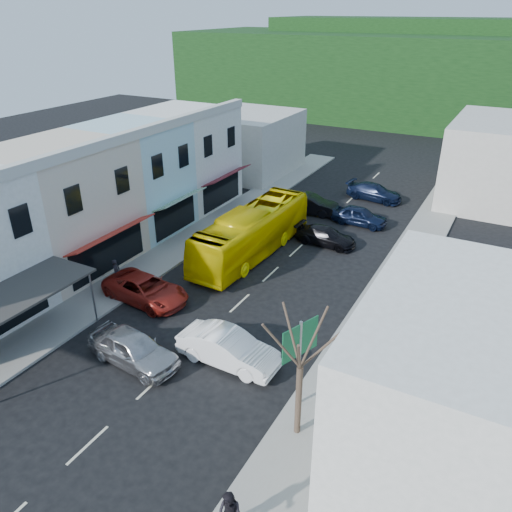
{
  "coord_description": "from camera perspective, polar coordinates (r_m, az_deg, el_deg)",
  "views": [
    {
      "loc": [
        12.64,
        -17.39,
        15.53
      ],
      "look_at": [
        0.0,
        6.0,
        2.2
      ],
      "focal_mm": 35.0,
      "sensor_mm": 36.0,
      "label": 1
    }
  ],
  "objects": [
    {
      "name": "traffic_signal",
      "position": [
        51.0,
        20.83,
        10.22
      ],
      "size": [
        1.28,
        1.42,
        5.2
      ],
      "primitive_type": null,
      "rotation": [
        0.0,
        0.0,
        2.73
      ],
      "color": "black",
      "rests_on": "ground"
    },
    {
      "name": "street_tree",
      "position": [
        19.25,
        5.07,
        -12.55
      ],
      "size": [
        3.2,
        3.2,
        6.8
      ],
      "primitive_type": null,
      "rotation": [
        0.0,
        0.0,
        -0.26
      ],
      "color": "#37291F",
      "rests_on": "ground"
    },
    {
      "name": "sidewalk_left",
      "position": [
        37.35,
        -7.23,
        1.96
      ],
      "size": [
        3.0,
        52.0,
        0.15
      ],
      "primitive_type": "cube",
      "color": "gray",
      "rests_on": "ground"
    },
    {
      "name": "sidewalk_right",
      "position": [
        31.87,
        15.5,
        -3.46
      ],
      "size": [
        3.0,
        52.0,
        0.15
      ],
      "primitive_type": "cube",
      "color": "gray",
      "rests_on": "ground"
    },
    {
      "name": "car_black_far",
      "position": [
        42.01,
        6.07,
        5.8
      ],
      "size": [
        4.57,
        2.28,
        1.4
      ],
      "primitive_type": "imported",
      "rotation": [
        0.0,
        0.0,
        1.68
      ],
      "color": "black",
      "rests_on": "ground"
    },
    {
      "name": "car_silver",
      "position": [
        25.12,
        -13.83,
        -10.46
      ],
      "size": [
        4.56,
        2.24,
        1.4
      ],
      "primitive_type": "imported",
      "rotation": [
        0.0,
        0.0,
        1.47
      ],
      "color": "#A6A6AB",
      "rests_on": "ground"
    },
    {
      "name": "hillside",
      "position": [
        84.14,
        19.72,
        19.18
      ],
      "size": [
        80.0,
        26.0,
        14.0
      ],
      "color": "black",
      "rests_on": "ground"
    },
    {
      "name": "bus",
      "position": [
        34.33,
        -0.45,
        2.6
      ],
      "size": [
        2.89,
        11.68,
        3.1
      ],
      "primitive_type": "imported",
      "rotation": [
        0.0,
        0.0,
        -0.03
      ],
      "color": "yellow",
      "rests_on": "ground"
    },
    {
      "name": "car_red",
      "position": [
        29.91,
        -12.5,
        -3.8
      ],
      "size": [
        4.76,
        2.33,
        1.4
      ],
      "primitive_type": "imported",
      "rotation": [
        0.0,
        0.0,
        1.48
      ],
      "color": "maroon",
      "rests_on": "ground"
    },
    {
      "name": "shopfront_row",
      "position": [
        35.58,
        -18.92,
        6.25
      ],
      "size": [
        8.25,
        30.0,
        8.0
      ],
      "color": "silver",
      "rests_on": "ground"
    },
    {
      "name": "pedestrian_left",
      "position": [
        31.74,
        -15.67,
        -1.69
      ],
      "size": [
        0.54,
        0.68,
        1.7
      ],
      "primitive_type": "imported",
      "rotation": [
        0.0,
        0.0,
        1.84
      ],
      "color": "black",
      "rests_on": "sidewalk_left"
    },
    {
      "name": "car_navy_mid",
      "position": [
        40.32,
        11.75,
        4.46
      ],
      "size": [
        4.46,
        1.96,
        1.4
      ],
      "primitive_type": "imported",
      "rotation": [
        0.0,
        0.0,
        1.53
      ],
      "color": "black",
      "rests_on": "ground"
    },
    {
      "name": "car_black_near",
      "position": [
        36.42,
        7.98,
        2.33
      ],
      "size": [
        4.58,
        2.06,
        1.4
      ],
      "primitive_type": "imported",
      "rotation": [
        0.0,
        0.0,
        1.52
      ],
      "color": "black",
      "rests_on": "ground"
    },
    {
      "name": "ground",
      "position": [
        26.52,
        -6.26,
        -9.4
      ],
      "size": [
        120.0,
        120.0,
        0.0
      ],
      "primitive_type": "plane",
      "color": "black",
      "rests_on": "ground"
    },
    {
      "name": "right_building",
      "position": [
        17.69,
        24.91,
        -17.12
      ],
      "size": [
        8.0,
        9.0,
        8.0
      ],
      "primitive_type": "cube",
      "color": "silver",
      "rests_on": "ground"
    },
    {
      "name": "direction_sign",
      "position": [
        21.24,
        4.94,
        -12.39
      ],
      "size": [
        1.55,
        2.12,
        4.38
      ],
      "primitive_type": null,
      "rotation": [
        0.0,
        0.0,
        -0.37
      ],
      "color": "#0F5630",
      "rests_on": "ground"
    },
    {
      "name": "car_navy_far",
      "position": [
        46.02,
        13.37,
        7.1
      ],
      "size": [
        4.69,
        2.36,
        1.4
      ],
      "primitive_type": "imported",
      "rotation": [
        0.0,
        0.0,
        1.45
      ],
      "color": "black",
      "rests_on": "ground"
    },
    {
      "name": "distant_block_right",
      "position": [
        48.92,
        25.94,
        9.74
      ],
      "size": [
        8.0,
        12.0,
        7.0
      ],
      "primitive_type": "cube",
      "color": "#B7B2A8",
      "rests_on": "ground"
    },
    {
      "name": "car_white",
      "position": [
        24.45,
        -3.18,
        -10.76
      ],
      "size": [
        4.44,
        1.89,
        1.4
      ],
      "primitive_type": "imported",
      "rotation": [
        0.0,
        0.0,
        1.55
      ],
      "color": "white",
      "rests_on": "ground"
    },
    {
      "name": "distant_block_left",
      "position": [
        52.3,
        -0.64,
        12.76
      ],
      "size": [
        8.0,
        10.0,
        6.0
      ],
      "primitive_type": "cube",
      "color": "#B7B2A8",
      "rests_on": "ground"
    }
  ]
}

